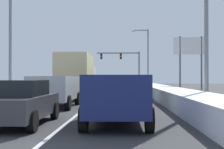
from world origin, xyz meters
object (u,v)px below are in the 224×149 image
at_px(box_truck_center_lane_third, 77,74).
at_px(traffic_light_gantry, 126,61).
at_px(suv_silver_center_lane_second, 55,88).
at_px(street_lamp_left_mid, 15,34).
at_px(suv_red_right_lane_fourth, 121,84).
at_px(roadside_sign_right, 191,52).
at_px(suv_navy_right_lane_nearest, 117,95).
at_px(suv_gray_center_lane_fifth, 93,83).
at_px(suv_black_right_lane_second, 121,88).
at_px(suv_green_right_lane_third, 118,86).
at_px(street_lamp_right_mid, 146,53).
at_px(street_lamp_right_near, 200,7).
at_px(suv_maroon_center_lane_fourth, 84,84).
at_px(sedan_charcoal_center_lane_nearest, 19,102).
at_px(suv_tan_right_lane_fifth, 120,83).

height_order(box_truck_center_lane_third, traffic_light_gantry, traffic_light_gantry).
bearing_deg(traffic_light_gantry, box_truck_center_lane_third, -97.61).
xyz_separation_m(suv_silver_center_lane_second, street_lamp_left_mid, (-4.31, 6.29, 3.86)).
distance_m(suv_red_right_lane_fourth, street_lamp_left_mid, 11.53).
distance_m(street_lamp_left_mid, roadside_sign_right, 15.92).
bearing_deg(roadside_sign_right, suv_silver_center_lane_second, -127.32).
distance_m(suv_navy_right_lane_nearest, suv_gray_center_lane_fifth, 28.02).
bearing_deg(suv_black_right_lane_second, suv_green_right_lane_third, 92.46).
bearing_deg(street_lamp_right_mid, street_lamp_right_near, -88.78).
xyz_separation_m(suv_maroon_center_lane_fourth, street_lamp_right_mid, (7.42, 15.96, 4.27)).
bearing_deg(traffic_light_gantry, street_lamp_right_mid, -69.46).
bearing_deg(sedan_charcoal_center_lane_nearest, roadside_sign_right, 63.34).
height_order(box_truck_center_lane_third, street_lamp_right_mid, street_lamp_right_mid).
height_order(suv_tan_right_lane_fifth, sedan_charcoal_center_lane_nearest, suv_tan_right_lane_fifth).
relative_size(suv_navy_right_lane_nearest, suv_maroon_center_lane_fourth, 1.00).
xyz_separation_m(suv_black_right_lane_second, box_truck_center_lane_third, (-3.50, 7.48, 0.88)).
bearing_deg(sedan_charcoal_center_lane_nearest, suv_gray_center_lane_fifth, 90.06).
height_order(sedan_charcoal_center_lane_nearest, suv_maroon_center_lane_fourth, suv_maroon_center_lane_fourth).
distance_m(suv_green_right_lane_third, traffic_light_gantry, 32.39).
relative_size(suv_tan_right_lane_fifth, roadside_sign_right, 0.89).
distance_m(sedan_charcoal_center_lane_nearest, traffic_light_gantry, 46.11).
xyz_separation_m(suv_gray_center_lane_fifth, traffic_light_gantry, (4.14, 17.68, 3.48)).
xyz_separation_m(suv_green_right_lane_third, suv_tan_right_lane_fifth, (0.07, 13.85, 0.00)).
height_order(suv_black_right_lane_second, sedan_charcoal_center_lane_nearest, suv_black_right_lane_second).
height_order(suv_gray_center_lane_fifth, roadside_sign_right, roadside_sign_right).
bearing_deg(sedan_charcoal_center_lane_nearest, street_lamp_right_near, 41.36).
relative_size(suv_red_right_lane_fourth, suv_tan_right_lane_fifth, 1.00).
distance_m(traffic_light_gantry, roadside_sign_right, 26.68).
relative_size(suv_tan_right_lane_fifth, street_lamp_right_near, 0.53).
distance_m(suv_navy_right_lane_nearest, suv_green_right_lane_third, 13.32).
height_order(suv_black_right_lane_second, roadside_sign_right, roadside_sign_right).
relative_size(suv_red_right_lane_fourth, suv_gray_center_lane_fifth, 1.00).
bearing_deg(traffic_light_gantry, suv_red_right_lane_fourth, -91.63).
distance_m(suv_navy_right_lane_nearest, suv_black_right_lane_second, 6.66).
relative_size(suv_silver_center_lane_second, suv_gray_center_lane_fifth, 1.00).
xyz_separation_m(suv_navy_right_lane_nearest, suv_gray_center_lane_fifth, (-3.35, 27.82, 0.00)).
height_order(street_lamp_right_near, roadside_sign_right, street_lamp_right_near).
xyz_separation_m(suv_tan_right_lane_fifth, traffic_light_gantry, (0.90, 18.33, 3.48)).
bearing_deg(traffic_light_gantry, suv_gray_center_lane_fifth, -103.18).
distance_m(suv_green_right_lane_third, suv_silver_center_lane_second, 7.72).
distance_m(suv_red_right_lane_fourth, sedan_charcoal_center_lane_nearest, 20.70).
xyz_separation_m(suv_tan_right_lane_fifth, suv_silver_center_lane_second, (-3.33, -20.85, 0.00)).
bearing_deg(street_lamp_right_near, suv_navy_right_lane_nearest, -123.95).
bearing_deg(street_lamp_right_mid, sedan_charcoal_center_lane_nearest, -100.49).
relative_size(suv_gray_center_lane_fifth, traffic_light_gantry, 0.65).
bearing_deg(suv_gray_center_lane_fifth, street_lamp_left_mid, -106.13).
height_order(suv_green_right_lane_third, street_lamp_right_mid, street_lamp_right_mid).
bearing_deg(suv_gray_center_lane_fifth, suv_maroon_center_lane_fourth, -93.45).
bearing_deg(suv_green_right_lane_third, street_lamp_left_mid, -174.64).
xyz_separation_m(suv_maroon_center_lane_fourth, street_lamp_right_near, (8.09, -15.25, 4.42)).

